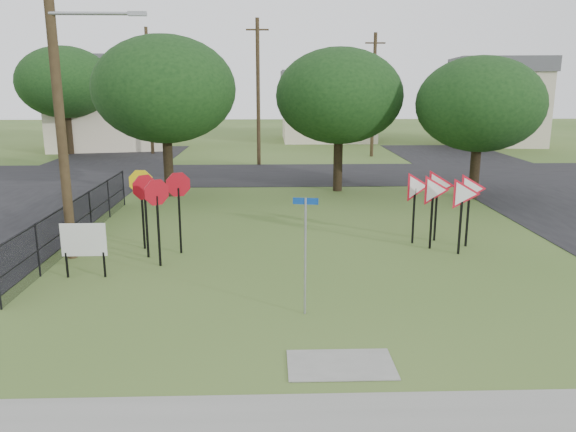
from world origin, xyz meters
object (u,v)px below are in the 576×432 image
object	(u,v)px
street_name_sign	(305,248)
yield_sign_cluster	(443,192)
stop_sign_cluster	(155,195)
info_board	(84,242)

from	to	relation	value
street_name_sign	yield_sign_cluster	size ratio (longest dim) A/B	1.01
stop_sign_cluster	info_board	size ratio (longest dim) A/B	1.69
street_name_sign	info_board	distance (m)	6.40
street_name_sign	yield_sign_cluster	world-z (taller)	street_name_sign
yield_sign_cluster	street_name_sign	bearing A→B (deg)	-131.68
stop_sign_cluster	info_board	xyz separation A→B (m)	(-1.59, -1.88, -0.88)
yield_sign_cluster	stop_sign_cluster	bearing A→B (deg)	-175.29
yield_sign_cluster	info_board	bearing A→B (deg)	-166.02
stop_sign_cluster	info_board	world-z (taller)	stop_sign_cluster
street_name_sign	info_board	world-z (taller)	street_name_sign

